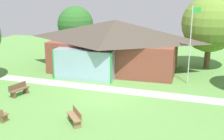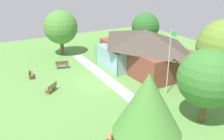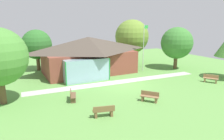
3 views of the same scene
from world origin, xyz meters
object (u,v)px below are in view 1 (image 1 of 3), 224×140
at_px(pavilion, 114,44).
at_px(flagpole, 191,42).
at_px(bench_front_center, 75,117).
at_px(bench_mid_left, 19,90).
at_px(tree_behind_pavilion_right, 210,24).
at_px(tree_behind_pavilion_left, 75,24).

xyz_separation_m(pavilion, flagpole, (6.70, -2.31, 0.97)).
bearing_deg(bench_front_center, bench_mid_left, 21.13).
height_order(flagpole, bench_mid_left, flagpole).
distance_m(flagpole, bench_mid_left, 13.11).
relative_size(pavilion, bench_front_center, 8.26).
height_order(pavilion, bench_front_center, pavilion).
relative_size(bench_front_center, tree_behind_pavilion_right, 0.21).
xyz_separation_m(pavilion, tree_behind_pavilion_right, (8.22, 2.93, 1.77)).
xyz_separation_m(flagpole, bench_front_center, (-5.80, -9.05, -2.92)).
bearing_deg(pavilion, tree_behind_pavilion_right, 19.64).
bearing_deg(tree_behind_pavilion_left, bench_front_center, -67.90).
bearing_deg(bench_front_center, tree_behind_pavilion_right, -66.65).
bearing_deg(tree_behind_pavilion_right, pavilion, -160.36).
bearing_deg(tree_behind_pavilion_left, bench_mid_left, -86.00).
height_order(bench_mid_left, tree_behind_pavilion_right, tree_behind_pavilion_right).
bearing_deg(flagpole, tree_behind_pavilion_left, 151.15).
height_order(bench_mid_left, bench_front_center, same).
bearing_deg(tree_behind_pavilion_right, bench_front_center, -117.12).
distance_m(pavilion, tree_behind_pavilion_right, 8.91).
bearing_deg(pavilion, tree_behind_pavilion_left, 141.29).
relative_size(bench_front_center, tree_behind_pavilion_left, 0.27).
relative_size(flagpole, bench_front_center, 4.22).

